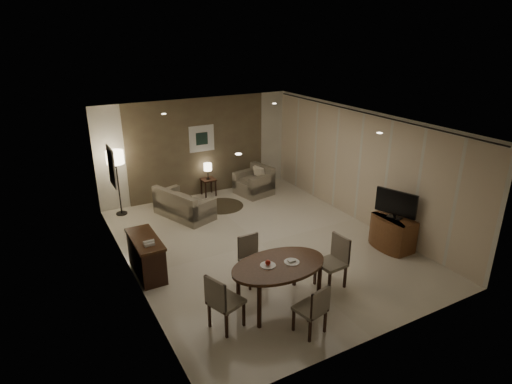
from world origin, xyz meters
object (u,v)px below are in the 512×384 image
dining_table (278,285)px  chair_near (310,308)px  chair_right (331,263)px  chair_far (254,261)px  chair_left (226,301)px  side_table (209,187)px  floor_lamp (118,183)px  armchair (254,181)px  console_desk (146,256)px  sofa (184,203)px  tv_cabinet (393,233)px

dining_table → chair_near: bearing=-86.1°
dining_table → chair_right: size_ratio=1.75×
dining_table → chair_near: 0.83m
chair_right → chair_far: bearing=-128.3°
chair_left → side_table: (1.98, 5.40, -0.23)m
chair_left → side_table: chair_left is taller
chair_far → floor_lamp: floor_lamp is taller
dining_table → chair_near: size_ratio=1.95×
chair_right → chair_near: bearing=-56.1°
armchair → side_table: size_ratio=1.83×
console_desk → chair_near: size_ratio=1.40×
side_table → chair_left: bearing=-110.2°
side_table → dining_table: bearing=-100.4°
chair_near → chair_left: chair_left is taller
console_desk → floor_lamp: 3.15m
chair_left → dining_table: bearing=-103.8°
chair_right → armchair: (1.01, 4.75, -0.08)m
console_desk → chair_far: (1.64, -1.26, 0.07)m
sofa → floor_lamp: (-1.37, 0.90, 0.47)m
floor_lamp → chair_near: bearing=-75.6°
dining_table → side_table: size_ratio=3.43×
chair_far → floor_lamp: bearing=107.0°
console_desk → armchair: armchair is taller
side_table → floor_lamp: (-2.46, -0.14, 0.59)m
chair_left → floor_lamp: floor_lamp is taller
tv_cabinet → chair_far: (-3.25, 0.24, 0.10)m
console_desk → chair_left: bearing=-72.9°
dining_table → chair_far: chair_far is taller
tv_cabinet → floor_lamp: 6.60m
chair_far → chair_left: chair_left is taller
sofa → dining_table: bearing=161.0°
armchair → chair_left: bearing=-44.5°
chair_near → sofa: chair_near is taller
chair_near → side_table: (0.92, 6.13, -0.19)m
chair_right → side_table: 5.29m
chair_right → floor_lamp: 5.77m
dining_table → chair_left: bearing=-174.6°
dining_table → chair_far: (-0.04, 0.80, 0.05)m
console_desk → dining_table: (1.67, -2.06, 0.02)m
tv_cabinet → dining_table: bearing=-170.1°
chair_far → chair_left: 1.32m
console_desk → tv_cabinet: console_desk is taller
chair_far → armchair: chair_far is taller
floor_lamp → sofa: bearing=-33.4°
chair_left → sofa: (0.89, 4.36, -0.11)m
sofa → side_table: 1.51m
tv_cabinet → armchair: 4.36m
chair_far → sofa: 3.47m
sofa → tv_cabinet: bearing=-158.6°
floor_lamp → tv_cabinet: bearing=-44.4°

